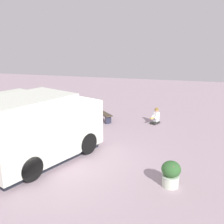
{
  "coord_description": "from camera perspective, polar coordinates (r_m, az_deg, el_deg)",
  "views": [
    {
      "loc": [
        -10.19,
        -4.18,
        4.68
      ],
      "look_at": [
        1.58,
        -1.06,
        1.26
      ],
      "focal_mm": 43.82,
      "sensor_mm": 36.0,
      "label": 1
    }
  ],
  "objects": [
    {
      "name": "ground_plane",
      "position": [
        11.97,
        -6.92,
        -7.48
      ],
      "size": [
        40.0,
        40.0,
        0.0
      ],
      "primitive_type": "plane",
      "color": "#A7919B"
    },
    {
      "name": "food_truck",
      "position": [
        10.66,
        -14.88,
        -3.66
      ],
      "size": [
        5.19,
        4.08,
        2.62
      ],
      "color": "silver",
      "rests_on": "ground_plane"
    },
    {
      "name": "person_customer",
      "position": [
        15.2,
        9.16,
        -1.04
      ],
      "size": [
        0.79,
        0.63,
        0.89
      ],
      "color": "#282826",
      "rests_on": "ground_plane"
    },
    {
      "name": "planter_flowering_near",
      "position": [
        9.1,
        12.19,
        -12.38
      ],
      "size": [
        0.62,
        0.62,
        0.86
      ],
      "color": "beige",
      "rests_on": "ground_plane"
    },
    {
      "name": "planter_flowering_far",
      "position": [
        15.76,
        -9.74,
        -0.07
      ],
      "size": [
        0.67,
        0.67,
        0.9
      ],
      "color": "#B36E46",
      "rests_on": "ground_plane"
    },
    {
      "name": "plaza_bench",
      "position": [
        15.5,
        -1.89,
        -0.53
      ],
      "size": [
        1.44,
        1.38,
        0.48
      ],
      "color": "#443A2D",
      "rests_on": "ground_plane"
    }
  ]
}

